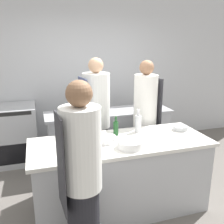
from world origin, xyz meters
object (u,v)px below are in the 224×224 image
Objects in this scene: bowl_wooden_salad at (106,139)px; bowl_mixing_large at (83,153)px; chef_at_prep_near at (82,180)px; bottle_wine at (138,123)px; chef_at_stove at (145,121)px; bowl_prep_small at (180,128)px; stockpot at (83,105)px; chef_at_pass_far at (97,121)px; bottle_olive_oil at (95,128)px; oven_range at (12,134)px; bowl_ceramic_blue at (130,144)px; bottle_vinegar at (116,128)px.

bowl_mixing_large is at bearing -139.28° from bowl_wooden_salad.
chef_at_prep_near is 1.26m from bottle_wine.
chef_at_stove is 0.97m from bowl_wooden_salad.
bowl_prep_small is 1.59m from stockpot.
stockpot is at bearing 1.93° from chef_at_pass_far.
bottle_olive_oil is 0.64× the size of stockpot.
chef_at_stove is (1.91, -1.10, 0.40)m from oven_range.
chef_at_pass_far is 5.97× the size of stockpot.
bowl_ceramic_blue is 1.15× the size of bowl_wooden_salad.
bowl_ceramic_blue is at bearing -54.97° from oven_range.
stockpot is (-0.77, 0.70, 0.12)m from chef_at_stove.
chef_at_pass_far is 9.14× the size of bowl_mixing_large.
bottle_olive_oil reaches higher than bowl_ceramic_blue.
bowl_wooden_salad is 1.31m from stockpot.
bottle_wine is at bearing -52.12° from chef_at_stove.
chef_at_pass_far is 1.15m from bowl_prep_small.
chef_at_prep_near is 8.75× the size of bowl_mixing_large.
chef_at_prep_near is 0.79m from bowl_wooden_salad.
bowl_prep_small is at bearing 15.38° from bowl_mixing_large.
oven_range is 0.54× the size of chef_at_pass_far.
bowl_ceramic_blue is 0.93× the size of stockpot.
chef_at_pass_far is at bearing 100.23° from bottle_vinegar.
bottle_vinegar is 0.25m from bowl_wooden_salad.
oven_range is at bearing 45.01° from chef_at_pass_far.
chef_at_pass_far reaches higher than oven_range.
chef_at_prep_near is at bearing -124.42° from bottle_vinegar.
bottle_olive_oil is at bearing 173.19° from bottle_wine.
bottle_olive_oil is 0.28m from bowl_wooden_salad.
chef_at_pass_far is 0.59m from bottle_vinegar.
chef_at_stove is at bearing 118.07° from bowl_prep_small.
bottle_olive_oil is (0.34, 0.95, 0.10)m from chef_at_prep_near.
oven_range is 2.74m from bowl_prep_small.
bottle_wine is at bearing -149.29° from chef_at_pass_far.
bottle_vinegar is (0.58, 0.85, 0.12)m from chef_at_prep_near.
bottle_wine is at bearing 23.22° from bowl_wooden_salad.
chef_at_prep_near reaches higher than bottle_vinegar.
oven_range is 5.04× the size of bottle_olive_oil.
bowl_mixing_large is 1.61m from stockpot.
bowl_mixing_large is 0.81× the size of bowl_wooden_salad.
bowl_ceramic_blue is at bearing -57.91° from chef_at_prep_near.
oven_range is at bearing 124.02° from bowl_wooden_salad.
bottle_olive_oil reaches higher than bowl_mixing_large.
bowl_ceramic_blue is at bearing -122.04° from bottle_wine.
chef_at_prep_near is 5.96× the size of bottle_wine.
bottle_wine is 0.56m from bowl_prep_small.
chef_at_pass_far is 9.53× the size of bowl_prep_small.
bottle_olive_oil is 1.03× the size of bowl_prep_small.
oven_range is at bearing 130.79° from bottle_vinegar.
bottle_wine is 1.04× the size of bowl_ceramic_blue.
bowl_mixing_large is 0.71× the size of bowl_ceramic_blue.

